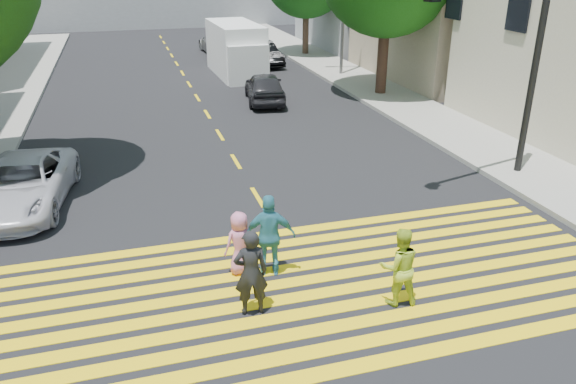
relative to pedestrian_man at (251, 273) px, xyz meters
name	(u,v)px	position (x,y,z in m)	size (l,w,h in m)	color
ground	(334,324)	(1.37, -0.78, -0.87)	(120.00, 120.00, 0.00)	black
sidewalk_left	(12,89)	(-7.13, 21.22, -0.79)	(3.00, 40.00, 0.15)	gray
sidewalk_right	(392,99)	(9.87, 14.22, -0.79)	(3.00, 60.00, 0.15)	gray
crosswalk	(312,287)	(1.37, 0.50, -0.86)	(13.40, 5.30, 0.01)	yellow
lane_line	(186,78)	(1.37, 21.72, -0.86)	(0.12, 34.40, 0.01)	yellow
pedestrian_man	(251,273)	(0.00, 0.00, 0.00)	(0.63, 0.41, 1.73)	black
pedestrian_woman	(399,267)	(2.77, -0.48, -0.07)	(0.77, 0.60, 1.59)	#AAC62D
pedestrian_child	(240,243)	(0.11, 1.49, -0.17)	(0.68, 0.44, 1.39)	#C96D93
pedestrian_extra	(270,236)	(0.69, 1.25, 0.03)	(1.05, 0.44, 1.80)	teal
white_sedan	(22,184)	(-4.72, 6.37, -0.21)	(2.18, 4.73, 1.31)	silver
dark_car_near	(265,87)	(4.19, 15.52, -0.19)	(1.60, 3.99, 1.36)	black
silver_car	(218,43)	(4.47, 29.21, -0.17)	(1.96, 4.82, 1.40)	gray
dark_car_parked	(262,54)	(6.22, 24.22, -0.18)	(1.45, 4.17, 1.37)	black
white_van	(237,51)	(4.22, 21.73, 0.44)	(2.35, 5.91, 2.76)	white
traffic_signal	(512,32)	(8.19, 4.34, 3.46)	(4.45, 1.45, 6.68)	black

